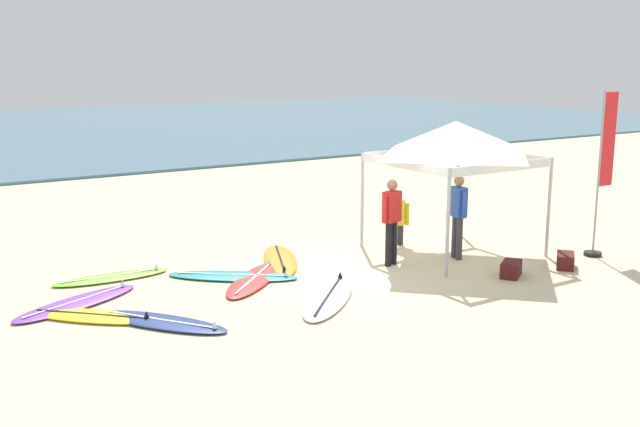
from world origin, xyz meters
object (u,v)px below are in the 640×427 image
surfboard_yellow (93,316)px  surfboard_orange (280,260)px  surfboard_teal (233,276)px  person_blue (458,211)px  gear_bag_by_pole (511,269)px  person_yellow (397,215)px  surfboard_navy (162,322)px  person_red (392,216)px  surfboard_purple (77,303)px  banner_flag (602,180)px  surfboard_red (254,279)px  canopy_tent (455,139)px  surfboard_white (329,297)px  gear_bag_near_tent (565,261)px  surfboard_lime (111,277)px

surfboard_yellow → surfboard_orange: bearing=17.9°
surfboard_teal → person_blue: size_ratio=1.36×
gear_bag_by_pole → person_yellow: bearing=95.9°
surfboard_teal → person_yellow: size_ratio=1.94×
surfboard_navy → person_red: 5.18m
surfboard_purple → surfboard_yellow: size_ratio=1.21×
surfboard_teal → banner_flag: 7.71m
surfboard_navy → surfboard_orange: 3.95m
surfboard_red → person_yellow: size_ratio=1.77×
canopy_tent → person_blue: (-0.31, -0.49, -1.40)m
banner_flag → gear_bag_by_pole: bearing=-176.7°
surfboard_white → surfboard_teal: 2.16m
surfboard_yellow → gear_bag_by_pole: size_ratio=3.40×
surfboard_white → gear_bag_near_tent: bearing=-9.6°
person_yellow → surfboard_orange: bearing=177.3°
surfboard_purple → person_red: size_ratio=1.44×
surfboard_lime → surfboard_yellow: size_ratio=1.05×
gear_bag_by_pole → surfboard_lime: bearing=149.2°
surfboard_lime → person_blue: bearing=-19.9°
surfboard_navy → surfboard_lime: (0.06, 2.78, 0.00)m
surfboard_purple → surfboard_teal: same height
canopy_tent → person_blue: size_ratio=1.66×
canopy_tent → surfboard_orange: 4.37m
surfboard_navy → gear_bag_by_pole: 6.55m
surfboard_navy → surfboard_white: same height
surfboard_white → person_yellow: person_yellow is taller
canopy_tent → gear_bag_by_pole: bearing=-99.1°
surfboard_purple → surfboard_navy: (0.86, -1.63, 0.00)m
person_yellow → gear_bag_near_tent: (1.66, -3.22, -0.52)m
surfboard_teal → gear_bag_near_tent: size_ratio=3.89×
surfboard_purple → banner_flag: bearing=-14.2°
surfboard_red → surfboard_navy: (-2.23, -1.24, 0.00)m
surfboard_red → gear_bag_near_tent: 6.08m
surfboard_white → person_blue: person_blue is taller
surfboard_teal → person_yellow: 4.20m
person_red → gear_bag_by_pole: 2.47m
surfboard_orange → surfboard_teal: (-1.30, -0.52, -0.00)m
surfboard_teal → banner_flag: (7.12, -2.53, 1.54)m
person_blue → gear_bag_by_pole: 1.72m
person_yellow → banner_flag: 4.27m
surfboard_yellow → gear_bag_near_tent: gear_bag_near_tent is taller
banner_flag → gear_bag_near_tent: (-1.32, -0.30, -1.43)m
surfboard_red → person_blue: person_blue is taller
person_red → surfboard_orange: bearing=141.3°
surfboard_navy → person_blue: bearing=4.0°
surfboard_purple → person_red: person_red is taller
surfboard_white → person_yellow: (3.31, 2.38, 0.62)m
surfboard_purple → gear_bag_by_pole: size_ratio=4.12×
surfboard_orange → surfboard_teal: size_ratio=1.04×
surfboard_navy → surfboard_orange: size_ratio=0.93×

